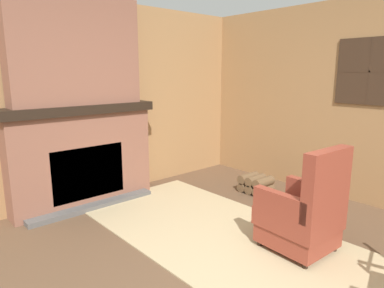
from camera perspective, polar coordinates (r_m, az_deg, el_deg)
The scene contains 9 objects.
wood_panel_wall_left at distance 4.64m, azimuth -19.24°, elevation 6.50°, with size 0.06×6.00×2.60m.
wood_panel_wall_back at distance 4.78m, azimuth 29.40°, elevation 5.87°, with size 6.00×0.09×2.60m.
fireplace_hearth at distance 4.56m, azimuth -17.68°, elevation -1.92°, with size 0.53×1.90×1.29m.
chimney_breast at distance 4.46m, azimuth -18.83°, elevation 14.52°, with size 0.28×1.59×1.29m.
area_rug at distance 3.59m, azimuth 7.80°, elevation -16.09°, with size 3.96×1.65×0.01m.
armchair at distance 3.44m, azimuth 18.03°, elevation -11.16°, with size 0.68×0.63×1.04m.
firewood_stack at distance 4.98m, azimuth 10.57°, elevation -6.56°, with size 0.41×0.35×0.25m.
oil_lamp_vase at distance 4.29m, azimuth -26.01°, elevation 6.56°, with size 0.10×0.10×0.24m.
storage_case at distance 4.73m, azimuth -12.49°, elevation 7.57°, with size 0.18×0.27×0.12m.
Camera 1 is at (1.54, -1.77, 1.69)m, focal length 32.00 mm.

